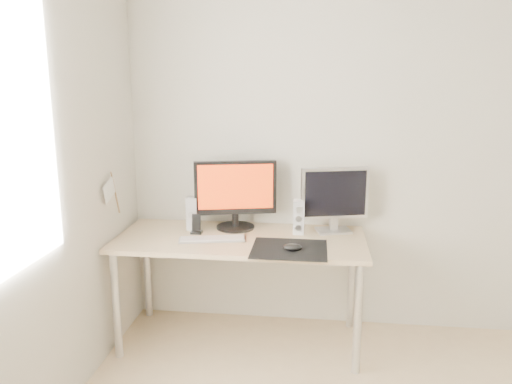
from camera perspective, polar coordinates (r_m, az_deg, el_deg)
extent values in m
plane|color=silver|center=(3.47, 14.53, 4.48)|extent=(3.50, 0.00, 3.50)
cube|color=black|center=(3.01, 3.83, -6.51)|extent=(0.45, 0.40, 0.00)
ellipsoid|color=black|center=(2.98, 4.19, -6.31)|extent=(0.11, 0.07, 0.04)
cube|color=#D1B587|center=(3.23, -1.79, -5.45)|extent=(1.60, 0.70, 0.03)
cylinder|color=silver|center=(3.30, -15.67, -12.36)|extent=(0.05, 0.05, 0.70)
cylinder|color=silver|center=(3.08, 11.56, -14.02)|extent=(0.05, 0.05, 0.70)
cylinder|color=silver|center=(3.80, -12.32, -8.79)|extent=(0.05, 0.05, 0.70)
cylinder|color=silver|center=(3.61, 10.86, -9.89)|extent=(0.05, 0.05, 0.70)
cylinder|color=black|center=(3.42, -2.36, -4.02)|extent=(0.31, 0.31, 0.02)
cylinder|color=black|center=(3.40, -2.37, -2.92)|extent=(0.06, 0.06, 0.12)
cube|color=black|center=(3.34, -2.37, 0.51)|extent=(0.55, 0.17, 0.36)
cube|color=#E5560C|center=(3.32, -2.34, 0.59)|extent=(0.49, 0.12, 0.30)
cube|color=silver|center=(3.38, 8.83, -4.37)|extent=(0.25, 0.21, 0.01)
cube|color=silver|center=(3.36, 8.87, -3.44)|extent=(0.06, 0.05, 0.10)
cube|color=silver|center=(3.32, 8.98, -0.11)|extent=(0.45, 0.15, 0.34)
cube|color=black|center=(3.29, 9.09, -0.20)|extent=(0.40, 0.11, 0.30)
cube|color=silver|center=(3.39, -7.25, -2.43)|extent=(0.07, 0.08, 0.22)
cylinder|color=silver|center=(3.37, -7.39, -3.62)|extent=(0.04, 0.01, 0.04)
cylinder|color=#ABABAD|center=(3.35, -7.42, -2.62)|extent=(0.04, 0.01, 0.04)
cylinder|color=silver|center=(3.34, -7.45, -1.60)|extent=(0.04, 0.01, 0.04)
cube|color=white|center=(3.28, 4.92, -2.87)|extent=(0.07, 0.08, 0.22)
cylinder|color=#BBBBBD|center=(3.26, 4.87, -4.11)|extent=(0.04, 0.01, 0.04)
cylinder|color=#A9A9AB|center=(3.24, 4.89, -3.07)|extent=(0.04, 0.01, 0.04)
cylinder|color=silver|center=(3.23, 4.91, -2.02)|extent=(0.04, 0.01, 0.04)
cube|color=#B7B7B9|center=(3.18, -5.01, -5.42)|extent=(0.44, 0.21, 0.01)
cube|color=white|center=(3.18, -5.02, -5.28)|extent=(0.41, 0.19, 0.01)
cube|color=black|center=(3.33, -6.80, -4.59)|extent=(0.07, 0.06, 0.02)
cube|color=black|center=(3.31, -6.83, -3.51)|extent=(0.06, 0.03, 0.12)
cylinder|color=#A57F54|center=(3.29, -15.78, -0.10)|extent=(0.01, 0.10, 0.29)
cube|color=white|center=(3.20, -16.41, 0.25)|extent=(0.00, 0.19, 0.15)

